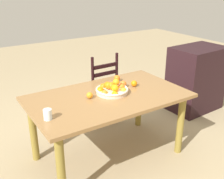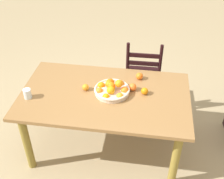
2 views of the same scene
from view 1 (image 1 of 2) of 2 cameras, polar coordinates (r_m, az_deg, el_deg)
name	(u,v)px [view 1 (image 1 of 2)]	position (r m, az deg, el deg)	size (l,w,h in m)	color
ground_plane	(109,155)	(3.16, -0.73, -13.47)	(12.00, 12.00, 0.00)	tan
dining_table	(108,104)	(2.84, -0.79, -3.12)	(1.61, 0.95, 0.73)	olive
chair_near_window	(100,90)	(3.65, -2.53, -0.16)	(0.42, 0.42, 0.97)	black
cabinet	(196,79)	(4.20, 17.09, 2.16)	(0.76, 0.52, 0.94)	black
fruit_bowl	(112,89)	(2.84, -0.05, 0.05)	(0.34, 0.34, 0.14)	beige
orange_loose_0	(134,83)	(3.03, 4.62, 1.26)	(0.07, 0.07, 0.07)	orange
orange_loose_1	(90,95)	(2.73, -4.68, -1.21)	(0.06, 0.06, 0.06)	orange
orange_loose_2	(123,84)	(2.99, 2.32, 1.14)	(0.07, 0.07, 0.07)	orange
orange_loose_3	(117,78)	(3.17, 1.04, 2.38)	(0.07, 0.07, 0.07)	orange
drinking_glass	(48,114)	(2.38, -13.28, -5.08)	(0.07, 0.07, 0.09)	silver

